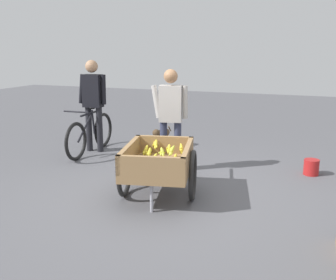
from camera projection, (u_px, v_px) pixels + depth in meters
name	position (u px, v px, depth m)	size (l,w,h in m)	color
ground_plane	(174.00, 196.00, 5.11)	(24.00, 24.00, 0.00)	#56565B
fruit_cart	(158.00, 164.00, 4.97)	(1.77, 1.12, 0.69)	#937047
vendor_person	(171.00, 111.00, 5.94)	(0.27, 0.56, 1.57)	#333851
bicycle	(90.00, 134.00, 7.08)	(1.66, 0.46, 0.85)	black
cyclist_person	(93.00, 97.00, 7.07)	(0.22, 0.55, 1.66)	black
dog	(162.00, 134.00, 7.49)	(0.67, 0.23, 0.40)	#4C3823
plastic_bucket	(311.00, 167.00, 5.92)	(0.23, 0.23, 0.24)	#B21E1E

